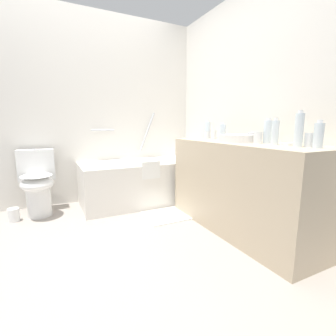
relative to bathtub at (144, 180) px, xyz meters
name	(u,v)px	position (x,y,z in m)	size (l,w,h in m)	color
ground_plane	(102,239)	(-0.73, -0.85, -0.29)	(4.11, 4.11, 0.00)	#9E9389
wall_back_tiled	(77,109)	(-0.73, 0.41, 0.90)	(3.51, 0.10, 2.37)	silver
wall_right_mirror	(247,107)	(0.88, -0.85, 0.90)	(0.10, 2.83, 2.37)	silver
bathtub	(144,180)	(0.00, 0.00, 0.00)	(1.58, 0.72, 1.16)	white
toilet	(37,182)	(-1.22, 0.07, 0.09)	(0.38, 0.52, 0.73)	white
vanity_counter	(243,187)	(0.53, -1.22, 0.13)	(0.60, 1.57, 0.84)	tan
sink_basin	(237,138)	(0.49, -1.16, 0.59)	(0.35, 0.35, 0.07)	white
sink_faucet	(254,138)	(0.69, -1.16, 0.59)	(0.10, 0.15, 0.09)	#BABABF
water_bottle_0	(207,130)	(0.58, -0.56, 0.65)	(0.07, 0.07, 0.21)	silver
water_bottle_1	(268,132)	(0.58, -1.42, 0.65)	(0.07, 0.07, 0.21)	silver
water_bottle_2	(319,135)	(0.55, -1.87, 0.64)	(0.06, 0.06, 0.19)	silver
water_bottle_3	(222,132)	(0.53, -0.89, 0.64)	(0.07, 0.07, 0.18)	silver
water_bottle_4	(299,130)	(0.51, -1.75, 0.67)	(0.06, 0.06, 0.26)	silver
water_bottle_5	(275,132)	(0.53, -1.53, 0.65)	(0.06, 0.06, 0.21)	silver
drinking_glass_0	(258,138)	(0.50, -1.39, 0.60)	(0.07, 0.07, 0.10)	white
drinking_glass_1	(214,135)	(0.56, -0.70, 0.60)	(0.06, 0.06, 0.10)	white
drinking_glass_2	(309,140)	(0.58, -1.79, 0.60)	(0.06, 0.06, 0.10)	white
drinking_glass_3	(207,135)	(0.53, -0.62, 0.59)	(0.07, 0.07, 0.08)	white
soap_dish	(288,144)	(0.58, -1.63, 0.56)	(0.09, 0.06, 0.02)	white
bath_mat	(168,215)	(0.04, -0.61, -0.28)	(0.51, 0.43, 0.01)	white
toilet_paper_roll	(14,215)	(-1.47, -0.03, -0.22)	(0.11, 0.11, 0.14)	white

